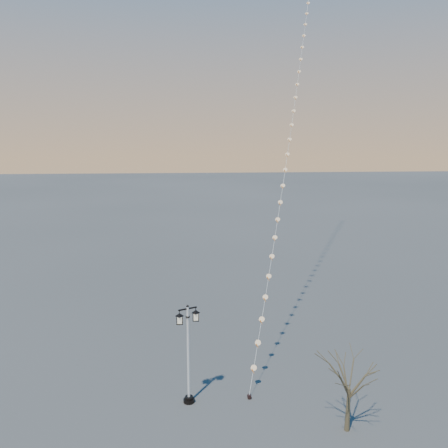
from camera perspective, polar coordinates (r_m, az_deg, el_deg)
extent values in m
plane|color=#424242|center=(26.11, 2.34, -22.76)|extent=(300.00, 300.00, 0.00)
cylinder|color=black|center=(27.68, -4.23, -20.42)|extent=(0.62, 0.62, 0.18)
cylinder|color=black|center=(27.59, -4.23, -20.13)|extent=(0.44, 0.44, 0.16)
cylinder|color=silver|center=(26.30, -4.32, -15.10)|extent=(0.14, 0.14, 5.22)
cylinder|color=black|center=(25.48, -4.39, -11.06)|extent=(0.22, 0.22, 0.07)
cube|color=black|center=(25.32, -4.40, -10.13)|extent=(0.99, 0.49, 0.07)
sphere|color=black|center=(25.27, -4.41, -9.85)|extent=(0.16, 0.16, 0.16)
pyramid|color=black|center=(25.21, -5.38, -10.65)|extent=(0.49, 0.49, 0.16)
cube|color=beige|center=(25.34, -5.37, -11.38)|extent=(0.29, 0.29, 0.38)
cube|color=black|center=(25.42, -5.36, -11.82)|extent=(0.33, 0.33, 0.04)
pyramid|color=black|center=(25.56, -3.42, -10.31)|extent=(0.49, 0.49, 0.16)
cube|color=beige|center=(25.69, -3.42, -11.03)|extent=(0.29, 0.29, 0.38)
cube|color=black|center=(25.77, -3.41, -11.46)|extent=(0.33, 0.33, 0.04)
cone|color=#473D28|center=(25.67, 14.69, -20.79)|extent=(0.27, 0.27, 2.26)
cylinder|color=black|center=(27.92, 3.06, -20.04)|extent=(0.23, 0.23, 0.23)
cylinder|color=black|center=(27.91, 3.06, -19.99)|extent=(0.03, 0.03, 0.29)
cone|color=orange|center=(42.37, 8.33, 14.62)|extent=(0.09, 0.09, 0.32)
cylinder|color=white|center=(27.63, 3.07, -19.02)|extent=(0.02, 0.02, 0.91)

